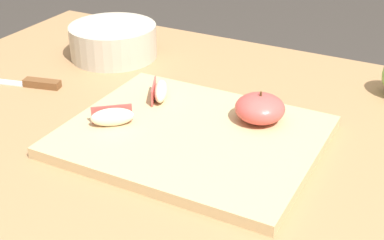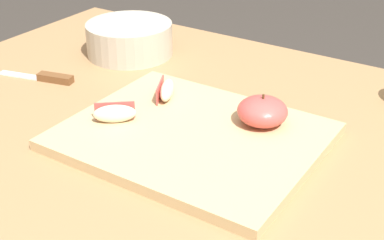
{
  "view_description": "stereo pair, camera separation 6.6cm",
  "coord_description": "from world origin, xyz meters",
  "px_view_note": "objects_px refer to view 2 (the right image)",
  "views": [
    {
      "loc": [
        0.26,
        -0.62,
        1.16
      ],
      "look_at": [
        -0.08,
        0.02,
        0.77
      ],
      "focal_mm": 50.85,
      "sensor_mm": 36.0,
      "label": 1
    },
    {
      "loc": [
        0.31,
        -0.59,
        1.16
      ],
      "look_at": [
        -0.08,
        0.02,
        0.77
      ],
      "focal_mm": 50.85,
      "sensor_mm": 36.0,
      "label": 2
    }
  ],
  "objects_px": {
    "apple_half_skin_up": "(260,111)",
    "paring_knife": "(49,78)",
    "apple_wedge_middle": "(115,113)",
    "cutting_board": "(192,136)",
    "apple_wedge_right": "(166,90)",
    "ceramic_fruit_bowl": "(130,38)"
  },
  "relations": [
    {
      "from": "paring_knife",
      "to": "ceramic_fruit_bowl",
      "type": "distance_m",
      "value": 0.2
    },
    {
      "from": "apple_half_skin_up",
      "to": "apple_wedge_middle",
      "type": "distance_m",
      "value": 0.23
    },
    {
      "from": "apple_wedge_right",
      "to": "paring_knife",
      "type": "height_order",
      "value": "apple_wedge_right"
    },
    {
      "from": "apple_wedge_middle",
      "to": "cutting_board",
      "type": "bearing_deg",
      "value": 18.43
    },
    {
      "from": "cutting_board",
      "to": "apple_wedge_right",
      "type": "bearing_deg",
      "value": 143.4
    },
    {
      "from": "cutting_board",
      "to": "apple_half_skin_up",
      "type": "height_order",
      "value": "apple_half_skin_up"
    },
    {
      "from": "apple_half_skin_up",
      "to": "paring_knife",
      "type": "distance_m",
      "value": 0.43
    },
    {
      "from": "cutting_board",
      "to": "apple_half_skin_up",
      "type": "distance_m",
      "value": 0.11
    },
    {
      "from": "cutting_board",
      "to": "apple_wedge_right",
      "type": "distance_m",
      "value": 0.13
    },
    {
      "from": "apple_wedge_middle",
      "to": "paring_knife",
      "type": "relative_size",
      "value": 0.41
    },
    {
      "from": "apple_wedge_middle",
      "to": "ceramic_fruit_bowl",
      "type": "distance_m",
      "value": 0.33
    },
    {
      "from": "cutting_board",
      "to": "paring_knife",
      "type": "height_order",
      "value": "cutting_board"
    },
    {
      "from": "cutting_board",
      "to": "paring_knife",
      "type": "relative_size",
      "value": 2.37
    },
    {
      "from": "cutting_board",
      "to": "paring_knife",
      "type": "distance_m",
      "value": 0.36
    },
    {
      "from": "apple_half_skin_up",
      "to": "ceramic_fruit_bowl",
      "type": "height_order",
      "value": "ceramic_fruit_bowl"
    },
    {
      "from": "apple_wedge_right",
      "to": "ceramic_fruit_bowl",
      "type": "distance_m",
      "value": 0.26
    },
    {
      "from": "apple_half_skin_up",
      "to": "paring_knife",
      "type": "height_order",
      "value": "apple_half_skin_up"
    },
    {
      "from": "cutting_board",
      "to": "apple_half_skin_up",
      "type": "xyz_separation_m",
      "value": [
        0.07,
        0.08,
        0.03
      ]
    },
    {
      "from": "ceramic_fruit_bowl",
      "to": "cutting_board",
      "type": "bearing_deg",
      "value": -37.25
    },
    {
      "from": "apple_wedge_right",
      "to": "apple_wedge_middle",
      "type": "distance_m",
      "value": 0.12
    },
    {
      "from": "apple_wedge_right",
      "to": "apple_wedge_middle",
      "type": "height_order",
      "value": "same"
    },
    {
      "from": "paring_knife",
      "to": "ceramic_fruit_bowl",
      "type": "height_order",
      "value": "ceramic_fruit_bowl"
    }
  ]
}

